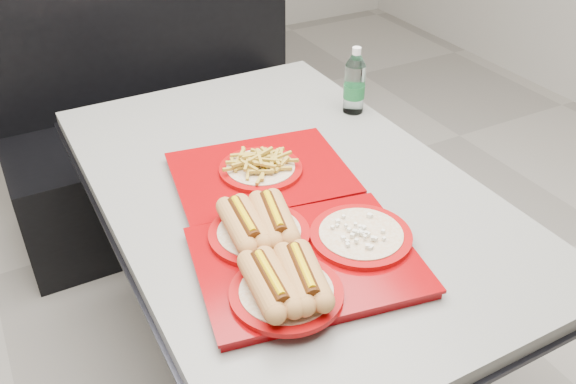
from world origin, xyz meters
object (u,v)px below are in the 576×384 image
tray_far (261,171)px  booth_bench (164,126)px  tray_near (297,254)px  water_bottle (354,84)px  diner_table (285,232)px

tray_far → booth_bench: bearing=87.4°
tray_near → tray_far: size_ratio=1.06×
tray_near → tray_far: 0.36m
tray_near → water_bottle: water_bottle is taller
tray_far → water_bottle: size_ratio=2.36×
diner_table → booth_bench: booth_bench is taller
tray_far → tray_near: bearing=-103.8°
booth_bench → tray_near: 1.46m
water_bottle → diner_table: bearing=-145.8°
diner_table → water_bottle: size_ratio=6.72×
diner_table → booth_bench: 1.11m
booth_bench → tray_far: booth_bench is taller
tray_near → diner_table: bearing=66.4°
booth_bench → tray_far: bearing=-92.6°
diner_table → booth_bench: (0.00, 1.09, -0.18)m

